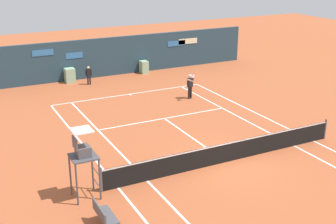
% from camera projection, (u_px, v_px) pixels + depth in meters
% --- Properties ---
extents(ground_plane, '(80.00, 80.00, 0.01)m').
position_uv_depth(ground_plane, '(220.00, 157.00, 20.97)').
color(ground_plane, '#A8512D').
extents(tennis_net, '(12.10, 0.10, 1.07)m').
position_uv_depth(tennis_net, '(227.00, 152.00, 20.32)').
color(tennis_net, '#4C4C51').
rests_on(tennis_net, ground_plane).
extents(sponsor_back_wall, '(25.00, 1.02, 2.96)m').
position_uv_depth(sponsor_back_wall, '(103.00, 58.00, 34.26)').
color(sponsor_back_wall, '#233D4C').
rests_on(sponsor_back_wall, ground_plane).
extents(umpire_chair, '(1.00, 1.00, 2.83)m').
position_uv_depth(umpire_chair, '(83.00, 154.00, 16.93)').
color(umpire_chair, '#47474C').
rests_on(umpire_chair, ground_plane).
extents(player_bench, '(0.54, 1.30, 0.88)m').
position_uv_depth(player_bench, '(104.00, 214.00, 15.44)').
color(player_bench, '#38383D').
rests_on(player_bench, ground_plane).
extents(player_on_baseline, '(0.52, 0.77, 1.83)m').
position_uv_depth(player_on_baseline, '(190.00, 84.00, 29.09)').
color(player_on_baseline, black).
rests_on(player_on_baseline, ground_plane).
extents(ball_kid_left_post, '(0.45, 0.23, 1.36)m').
position_uv_depth(ball_kid_left_post, '(89.00, 74.00, 32.27)').
color(ball_kid_left_post, black).
rests_on(ball_kid_left_post, ground_plane).
extents(tennis_ball_mid_court, '(0.07, 0.07, 0.07)m').
position_uv_depth(tennis_ball_mid_court, '(172.00, 92.00, 30.72)').
color(tennis_ball_mid_court, '#CCE033').
rests_on(tennis_ball_mid_court, ground_plane).
extents(tennis_ball_by_sideline, '(0.07, 0.07, 0.07)m').
position_uv_depth(tennis_ball_by_sideline, '(117.00, 122.00, 25.24)').
color(tennis_ball_by_sideline, '#CCE033').
rests_on(tennis_ball_by_sideline, ground_plane).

